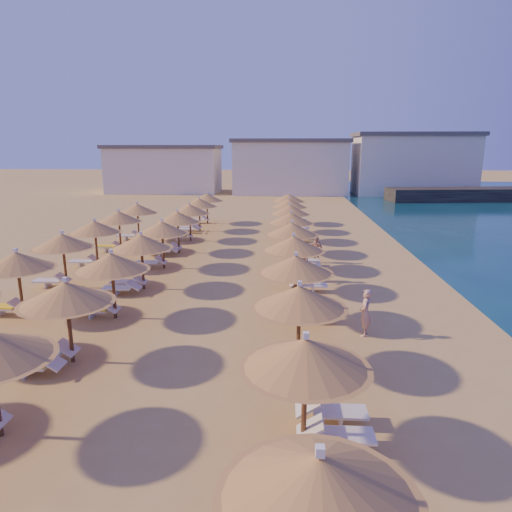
# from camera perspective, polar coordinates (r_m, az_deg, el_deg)

# --- Properties ---
(ground) EXTENTS (220.00, 220.00, 0.00)m
(ground) POSITION_cam_1_polar(r_m,az_deg,el_deg) (18.25, -3.52, -6.90)
(ground) COLOR tan
(ground) RESTS_ON ground
(jetty) EXTENTS (30.26, 7.44, 1.50)m
(jetty) POSITION_cam_1_polar(r_m,az_deg,el_deg) (63.18, 29.37, 6.76)
(jetty) COLOR black
(jetty) RESTS_ON ground
(hotel_blocks) EXTENTS (49.43, 9.86, 8.10)m
(hotel_blocks) POSITION_cam_1_polar(r_m,az_deg,el_deg) (63.63, 5.00, 11.14)
(hotel_blocks) COLOR white
(hotel_blocks) RESTS_ON ground
(parasol_row_east) EXTENTS (2.81, 39.20, 2.67)m
(parasol_row_east) POSITION_cam_1_polar(r_m,az_deg,el_deg) (20.10, 4.71, 1.42)
(parasol_row_east) COLOR brown
(parasol_row_east) RESTS_ON ground
(parasol_row_west) EXTENTS (2.81, 39.20, 2.67)m
(parasol_row_west) POSITION_cam_1_polar(r_m,az_deg,el_deg) (21.05, -14.15, 1.61)
(parasol_row_west) COLOR brown
(parasol_row_west) RESTS_ON ground
(parasol_row_inland) EXTENTS (2.81, 24.65, 2.67)m
(parasol_row_inland) POSITION_cam_1_polar(r_m,az_deg,el_deg) (22.40, -23.03, 1.64)
(parasol_row_inland) COLOR brown
(parasol_row_inland) RESTS_ON ground
(loungers) EXTENTS (13.50, 37.90, 0.66)m
(loungers) POSITION_cam_1_polar(r_m,az_deg,el_deg) (20.91, -8.34, -3.33)
(loungers) COLOR silver
(loungers) RESTS_ON ground
(beachgoer_c) EXTENTS (0.94, 0.83, 1.52)m
(beachgoer_c) POSITION_cam_1_polar(r_m,az_deg,el_deg) (25.62, 7.51, 0.81)
(beachgoer_c) COLOR tan
(beachgoer_c) RESTS_ON ground
(beachgoer_a) EXTENTS (0.53, 0.68, 1.66)m
(beachgoer_a) POSITION_cam_1_polar(r_m,az_deg,el_deg) (16.15, 13.51, -6.90)
(beachgoer_a) COLOR tan
(beachgoer_a) RESTS_ON ground
(beachgoer_b) EXTENTS (0.84, 0.98, 1.75)m
(beachgoer_b) POSITION_cam_1_polar(r_m,az_deg,el_deg) (21.93, 5.69, -1.01)
(beachgoer_b) COLOR tan
(beachgoer_b) RESTS_ON ground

